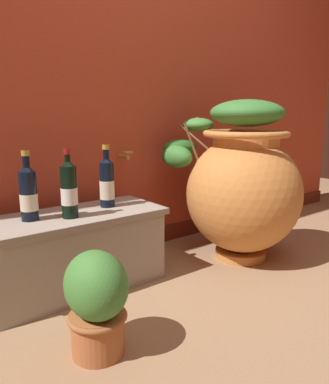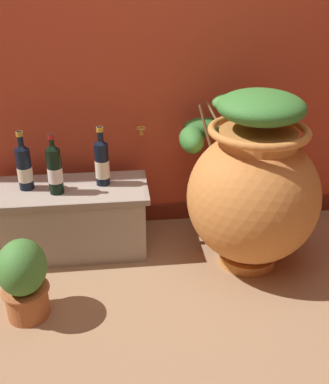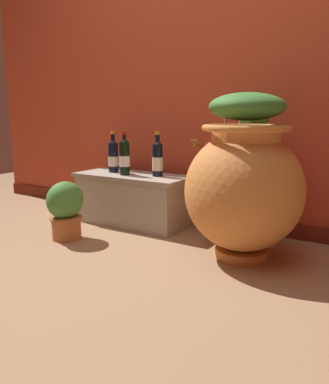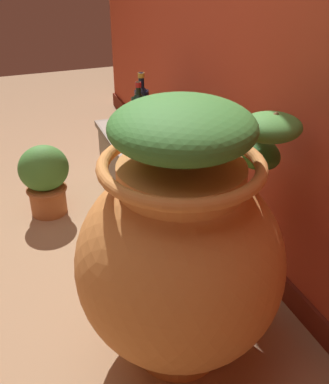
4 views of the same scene
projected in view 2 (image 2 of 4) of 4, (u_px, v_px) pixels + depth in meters
name	position (u px, v px, depth m)	size (l,w,h in m)	color
ground_plane	(173.00, 353.00, 1.88)	(7.00, 7.00, 0.00)	#9E7A56
terracotta_urn	(252.00, 186.00, 2.27)	(0.66, 0.75, 0.92)	#CC7F3D
stone_ledge	(68.00, 217.00, 2.48)	(0.87, 0.38, 0.37)	#9E9384
wine_bottle_left	(55.00, 168.00, 2.30)	(0.07, 0.07, 0.31)	black
wine_bottle_middle	(24.00, 166.00, 2.35)	(0.08, 0.08, 0.31)	black
wine_bottle_right	(102.00, 161.00, 2.39)	(0.07, 0.07, 0.32)	black
potted_shrub	(23.00, 278.00, 2.00)	(0.21, 0.25, 0.38)	#B26638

